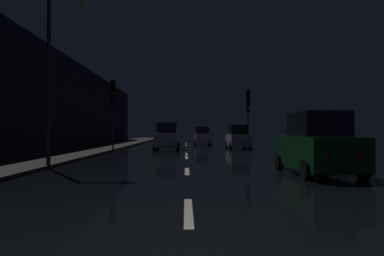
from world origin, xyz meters
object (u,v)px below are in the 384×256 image
at_px(car_parked_right_far, 238,138).
at_px(car_parked_right_near, 316,146).
at_px(car_distant_taillights, 202,136).
at_px(streetlamp_overhead, 61,52).
at_px(traffic_light_far_right, 248,106).
at_px(car_approaching_headlights, 167,137).
at_px(traffic_light_far_left, 113,99).

xyz_separation_m(car_parked_right_far, car_parked_right_near, (-0.00, -17.16, 0.05)).
relative_size(car_distant_taillights, car_parked_right_far, 0.98).
xyz_separation_m(streetlamp_overhead, car_distant_taillights, (6.86, 23.63, -3.73)).
xyz_separation_m(traffic_light_far_right, car_distant_taillights, (-3.52, 8.62, -2.80)).
xyz_separation_m(car_approaching_headlights, car_distant_taillights, (3.38, 9.89, -0.09)).
xyz_separation_m(traffic_light_far_left, car_distant_taillights, (7.12, 13.01, -2.88)).
bearing_deg(traffic_light_far_left, car_parked_right_near, 42.31).
bearing_deg(traffic_light_far_right, streetlamp_overhead, -40.26).
xyz_separation_m(traffic_light_far_right, car_parked_right_near, (-0.80, -16.79, -2.73)).
xyz_separation_m(traffic_light_far_right, streetlamp_overhead, (-10.37, -15.01, 0.93)).
bearing_deg(car_parked_right_far, car_approaching_headlights, 105.03).
height_order(streetlamp_overhead, car_approaching_headlights, streetlamp_overhead).
bearing_deg(car_parked_right_far, car_parked_right_near, 180.00).
xyz_separation_m(traffic_light_far_right, car_parked_right_far, (-0.80, 0.37, -2.78)).
height_order(streetlamp_overhead, car_parked_right_far, streetlamp_overhead).
distance_m(traffic_light_far_left, car_parked_right_near, 16.09).
bearing_deg(car_parked_right_near, traffic_light_far_left, 38.41).
bearing_deg(car_approaching_headlights, traffic_light_far_right, 100.44).
height_order(car_parked_right_far, car_parked_right_near, car_parked_right_near).
distance_m(car_approaching_headlights, car_parked_right_far, 6.31).
height_order(car_distant_taillights, car_parked_right_far, car_parked_right_far).
bearing_deg(streetlamp_overhead, car_parked_right_near, -10.54).
relative_size(car_distant_taillights, car_parked_right_near, 0.93).
relative_size(traffic_light_far_left, car_approaching_headlights, 1.19).
bearing_deg(car_approaching_headlights, car_parked_right_near, 21.45).
height_order(car_approaching_headlights, car_parked_right_far, car_approaching_headlights).
distance_m(traffic_light_far_left, car_distant_taillights, 15.11).
bearing_deg(traffic_light_far_left, car_distant_taillights, 155.18).
bearing_deg(traffic_light_far_left, traffic_light_far_right, 116.27).
height_order(car_distant_taillights, car_parked_right_near, car_parked_right_near).
distance_m(car_approaching_headlights, car_parked_right_near, 16.68).
relative_size(car_approaching_headlights, car_distant_taillights, 1.10).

